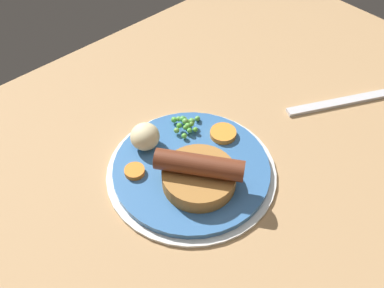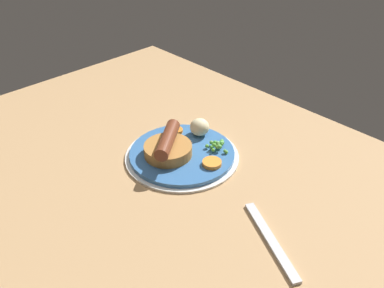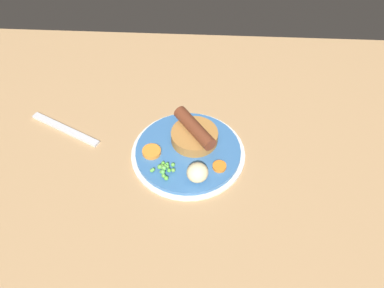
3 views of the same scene
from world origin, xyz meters
TOP-DOWN VIEW (x-y plane):
  - dining_table at (0.00, 0.00)cm, footprint 110.00×80.00cm
  - dinner_plate at (-1.11, 3.76)cm, footprint 23.85×23.85cm
  - sausage_pudding at (-2.29, 0.96)cm, footprint 9.89×10.98cm
  - pea_pile at (3.27, 9.86)cm, footprint 5.08×4.53cm
  - potato_chunk_0 at (-3.36, 11.10)cm, footprint 5.67×5.62cm
  - carrot_slice_1 at (6.35, 5.00)cm, footprint 5.48×5.48cm
  - carrot_slice_2 at (-7.64, 8.13)cm, footprint 3.91×3.91cm
  - fork at (26.41, -1.81)cm, footprint 16.77×9.58cm

SIDE VIEW (x-z plane):
  - dining_table at x=0.00cm, z-range 0.00..3.00cm
  - fork at x=26.41cm, z-range 3.00..3.60cm
  - dinner_plate at x=-1.11cm, z-range 2.87..4.27cm
  - carrot_slice_2 at x=-7.64cm, z-range 4.40..5.15cm
  - carrot_slice_1 at x=6.35cm, z-range 4.40..5.25cm
  - pea_pile at x=3.27cm, z-range 4.47..6.34cm
  - potato_chunk_0 at x=-3.36cm, z-range 4.40..8.20cm
  - sausage_pudding at x=-2.29cm, z-range 3.74..8.91cm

